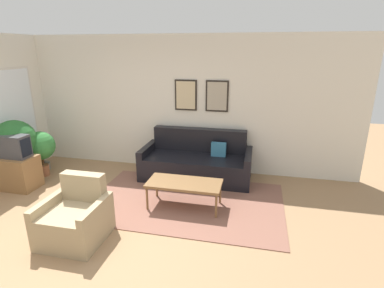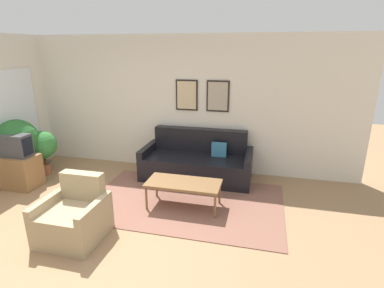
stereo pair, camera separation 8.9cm
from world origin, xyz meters
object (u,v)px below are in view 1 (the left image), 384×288
couch (197,162)px  armchair (75,219)px  potted_plant_tall (15,142)px  tv (13,146)px  coffee_table (184,184)px

couch → armchair: (-1.15, -2.29, -0.03)m
potted_plant_tall → tv: bearing=-53.9°
armchair → potted_plant_tall: potted_plant_tall is taller
couch → potted_plant_tall: potted_plant_tall is taller
tv → armchair: (1.90, -1.13, -0.51)m
couch → tv: bearing=-159.2°
tv → potted_plant_tall: potted_plant_tall is taller
couch → armchair: 2.57m
armchair → potted_plant_tall: 2.58m
coffee_table → potted_plant_tall: (-3.30, 0.29, 0.38)m
couch → coffee_table: (0.04, -1.17, 0.08)m
couch → potted_plant_tall: size_ratio=1.77×
potted_plant_tall → couch: bearing=15.1°
armchair → potted_plant_tall: size_ratio=0.70×
couch → armchair: bearing=-116.7°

